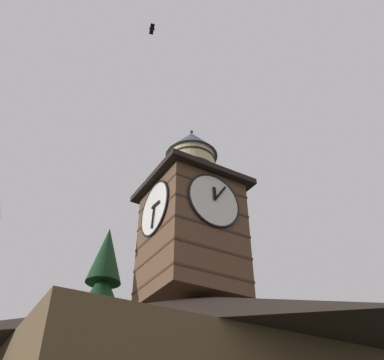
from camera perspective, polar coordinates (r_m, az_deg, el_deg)
clock_tower at (r=18.19m, az=-0.10°, el=-5.47°), size 4.17×4.17×8.83m
moon at (r=51.21m, az=2.54°, el=-20.46°), size 1.45×1.45×1.45m
flying_bird_high at (r=22.64m, az=-5.43°, el=19.66°), size 0.38×0.65×0.16m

